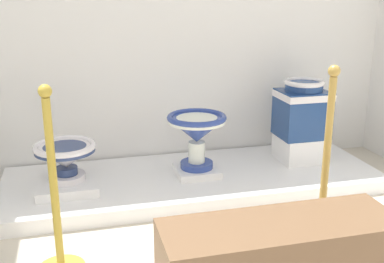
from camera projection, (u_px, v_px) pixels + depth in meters
name	position (u px, v px, depth m)	size (l,w,h in m)	color
display_platform	(194.00, 180.00, 3.39)	(2.67, 0.92, 0.10)	white
plinth_block_rightmost	(68.00, 185.00, 3.10)	(0.39, 0.40, 0.06)	white
antique_toilet_rightmost	(65.00, 156.00, 3.04)	(0.41, 0.41, 0.26)	white
plinth_block_central_ornate	(197.00, 171.00, 3.36)	(0.30, 0.30, 0.05)	white
antique_toilet_central_ornate	(197.00, 130.00, 3.27)	(0.42, 0.42, 0.39)	#2C4293
plinth_block_pale_glazed	(300.00, 148.00, 3.63)	(0.33, 0.33, 0.19)	white
antique_toilet_pale_glazed	(303.00, 107.00, 3.53)	(0.37, 0.32, 0.44)	navy
stanchion_post_near_left	(57.00, 218.00, 2.29)	(0.24, 0.24, 0.97)	gold
stanchion_post_near_right	(323.00, 194.00, 2.58)	(0.26, 0.26, 1.01)	#BB9342
museum_bench	(279.00, 262.00, 2.09)	(1.08, 0.36, 0.40)	brown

